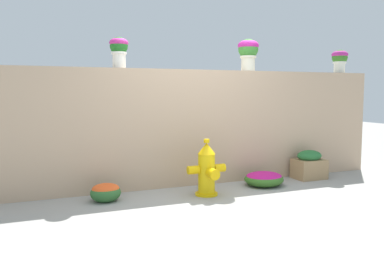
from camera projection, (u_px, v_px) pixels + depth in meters
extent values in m
plane|color=gray|center=(223.00, 206.00, 4.71)|extent=(24.00, 24.00, 0.00)
cube|color=tan|center=(187.00, 127.00, 5.79)|extent=(6.56, 0.30, 1.71)
cylinder|color=silver|center=(119.00, 60.00, 5.34)|extent=(0.18, 0.18, 0.22)
cylinder|color=silver|center=(119.00, 53.00, 5.33)|extent=(0.21, 0.21, 0.03)
sphere|color=#1D601F|center=(119.00, 46.00, 5.33)|extent=(0.25, 0.25, 0.25)
ellipsoid|color=#B62A7D|center=(119.00, 43.00, 5.32)|extent=(0.26, 0.26, 0.14)
cylinder|color=beige|center=(248.00, 64.00, 6.05)|extent=(0.21, 0.21, 0.23)
cylinder|color=beige|center=(248.00, 57.00, 6.04)|extent=(0.25, 0.25, 0.03)
sphere|color=#387D2E|center=(248.00, 49.00, 6.03)|extent=(0.31, 0.31, 0.31)
ellipsoid|color=#B52185|center=(248.00, 45.00, 6.02)|extent=(0.33, 0.33, 0.17)
cylinder|color=silver|center=(339.00, 68.00, 6.79)|extent=(0.19, 0.19, 0.20)
cylinder|color=silver|center=(340.00, 63.00, 6.78)|extent=(0.22, 0.22, 0.03)
sphere|color=#337022|center=(340.00, 57.00, 6.77)|extent=(0.26, 0.26, 0.26)
ellipsoid|color=#AD2A82|center=(340.00, 55.00, 6.77)|extent=(0.28, 0.28, 0.15)
cylinder|color=#E4BB0C|center=(206.00, 194.00, 5.23)|extent=(0.31, 0.31, 0.03)
cylinder|color=#E4BB0C|center=(206.00, 174.00, 5.20)|extent=(0.23, 0.23, 0.56)
cone|color=#E9B309|center=(207.00, 148.00, 5.17)|extent=(0.24, 0.24, 0.15)
cylinder|color=#E9B309|center=(207.00, 141.00, 5.16)|extent=(0.08, 0.08, 0.05)
cylinder|color=#E9B309|center=(193.00, 170.00, 5.13)|extent=(0.15, 0.11, 0.11)
cylinder|color=#E9B309|center=(219.00, 168.00, 5.27)|extent=(0.15, 0.11, 0.11)
cylinder|color=#E9B309|center=(213.00, 174.00, 5.02)|extent=(0.14, 0.17, 0.14)
ellipsoid|color=#2F622E|center=(106.00, 193.00, 4.92)|extent=(0.39, 0.35, 0.24)
ellipsoid|color=#EB5622|center=(106.00, 189.00, 4.91)|extent=(0.35, 0.31, 0.13)
ellipsoid|color=#346222|center=(264.00, 179.00, 5.74)|extent=(0.59, 0.53, 0.21)
ellipsoid|color=#B81976|center=(264.00, 176.00, 5.73)|extent=(0.53, 0.48, 0.12)
cube|color=#A07E54|center=(309.00, 169.00, 6.21)|extent=(0.49, 0.36, 0.31)
ellipsoid|color=#266531|center=(309.00, 156.00, 6.19)|extent=(0.41, 0.30, 0.18)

